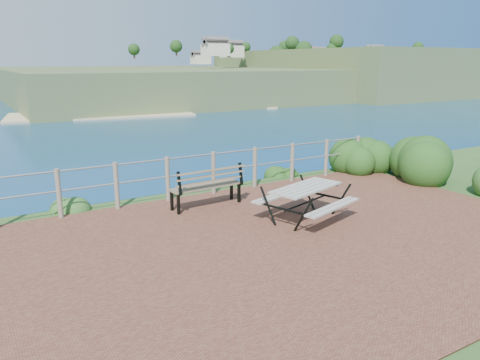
# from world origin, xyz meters

# --- Properties ---
(ground) EXTENTS (10.00, 7.00, 0.12)m
(ground) POSITION_xyz_m (0.00, 0.00, 0.00)
(ground) COLOR brown
(ground) RESTS_ON ground
(safety_railing) EXTENTS (9.40, 0.10, 1.00)m
(safety_railing) POSITION_xyz_m (0.00, 3.35, 0.57)
(safety_railing) COLOR #6B5B4C
(safety_railing) RESTS_ON ground
(distant_bay) EXTENTS (290.00, 232.36, 24.00)m
(distant_bay) POSITION_xyz_m (173.07, 202.61, -1.52)
(distant_bay) COLOR #3B5229
(distant_bay) RESTS_ON ground
(picnic_table) EXTENTS (1.71, 1.33, 0.67)m
(picnic_table) POSITION_xyz_m (0.67, 0.75, 0.43)
(picnic_table) COLOR #9E998E
(picnic_table) RESTS_ON ground
(park_bench) EXTENTS (1.63, 0.50, 0.91)m
(park_bench) POSITION_xyz_m (-0.61, 2.53, 0.60)
(park_bench) COLOR brown
(park_bench) RESTS_ON ground
(shrub_right_front) EXTENTS (1.57, 1.57, 2.22)m
(shrub_right_front) POSITION_xyz_m (5.02, 1.84, 0.00)
(shrub_right_front) COLOR #154013
(shrub_right_front) RESTS_ON ground
(shrub_right_edge) EXTENTS (1.25, 1.25, 1.77)m
(shrub_right_edge) POSITION_xyz_m (4.75, 3.21, 0.00)
(shrub_right_edge) COLOR #154013
(shrub_right_edge) RESTS_ON ground
(shrub_lip_west) EXTENTS (0.67, 0.67, 0.37)m
(shrub_lip_west) POSITION_xyz_m (-3.16, 3.89, 0.00)
(shrub_lip_west) COLOR #1B4A1E
(shrub_lip_west) RESTS_ON ground
(shrub_lip_east) EXTENTS (0.68, 0.68, 0.38)m
(shrub_lip_east) POSITION_xyz_m (2.54, 4.09, 0.00)
(shrub_lip_east) COLOR #154013
(shrub_lip_east) RESTS_ON ground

